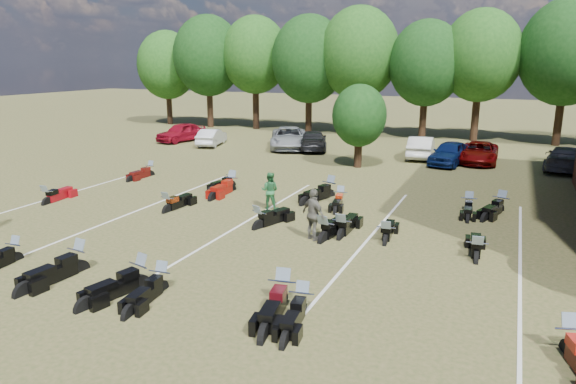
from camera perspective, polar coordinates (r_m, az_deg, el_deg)
The scene contains 35 objects.
ground at distance 16.52m, azimuth -0.81°, elevation -7.73°, with size 160.00×160.00×0.00m, color brown.
car_0 at distance 41.71m, azimuth -11.75°, elevation 6.52°, with size 1.74×4.31×1.47m, color maroon.
car_1 at distance 39.31m, azimuth -8.50°, elevation 6.05°, with size 1.34×3.85×1.27m, color #B7B8BC.
car_2 at distance 37.57m, azimuth 0.06°, elevation 6.03°, with size 2.53×5.50×1.53m, color gray.
car_3 at distance 36.95m, azimuth 2.79°, elevation 5.75°, with size 1.92×4.73×1.37m, color black.
car_4 at distance 33.14m, azimuth 17.51°, elevation 4.15°, with size 1.70×4.21×1.44m, color #0B1C52.
car_5 at distance 34.93m, azimuth 14.56°, elevation 4.85°, with size 1.52×4.36×1.44m, color #B4B4AF.
car_6 at distance 34.34m, azimuth 20.47°, elevation 4.13°, with size 2.16×4.68×1.30m, color #5F0505.
car_7 at distance 34.01m, azimuth 28.45°, elevation 3.29°, with size 1.96×4.81×1.40m, color #3A3A3F.
person_green at distance 22.06m, azimuth -2.03°, elevation 0.16°, with size 0.78×0.61×1.61m, color #286C39.
person_grey at distance 18.19m, azimuth 2.85°, elevation -2.52°, with size 1.10×0.46×1.87m, color #5B584E.
motorcycle_0 at distance 18.74m, azimuth -28.01°, elevation -6.76°, with size 0.64×2.02×1.13m, color black, non-canonical shape.
motorcycle_1 at distance 17.02m, azimuth -22.20°, elevation -8.18°, with size 0.80×2.51×1.40m, color black, non-canonical shape.
motorcycle_2 at distance 14.96m, azimuth -13.90°, elevation -10.64°, with size 0.68×2.12×1.18m, color black, non-canonical shape.
motorcycle_3 at distance 15.39m, azimuth -16.11°, elevation -10.05°, with size 0.76×2.39×1.33m, color black, non-canonical shape.
motorcycle_4 at distance 13.36m, azimuth 1.52°, elevation -13.36°, with size 0.67×2.10×1.17m, color black, non-canonical shape.
motorcycle_5 at distance 13.80m, azimuth -0.65°, elevation -12.40°, with size 0.78×2.43×1.36m, color black, non-canonical shape.
motorcycle_6 at distance 13.21m, azimuth 28.67°, elevation -15.62°, with size 0.75×2.35×1.31m, color #440E09, non-canonical shape.
motorcycle_7 at distance 25.35m, azimuth -25.15°, elevation -1.22°, with size 0.70×2.20×1.23m, color maroon, non-canonical shape.
motorcycle_8 at distance 22.35m, azimuth -13.21°, elevation -2.17°, with size 0.71×2.22×1.24m, color black, non-canonical shape.
motorcycle_9 at distance 19.70m, azimuth -3.23°, elevation -4.05°, with size 0.74×2.33×1.30m, color black, non-canonical shape.
motorcycle_10 at distance 18.35m, azimuth 3.97°, elevation -5.47°, with size 0.78×2.46×1.37m, color black, non-canonical shape.
motorcycle_11 at distance 18.41m, azimuth 10.76°, elevation -5.62°, with size 0.68×2.12×1.18m, color black, non-canonical shape.
motorcycle_12 at distance 18.73m, azimuth 5.91°, elevation -5.09°, with size 0.75×2.35×1.31m, color black, non-canonical shape.
motorcycle_13 at distance 17.62m, azimuth 20.13°, elevation -7.21°, with size 0.70×2.20×1.23m, color black, non-canonical shape.
motorcycle_14 at distance 29.59m, azimuth -15.05°, elevation 1.75°, with size 0.67×2.11×1.18m, color #450B09, non-canonical shape.
motorcycle_15 at distance 25.38m, azimuth -6.31°, elevation 0.11°, with size 0.79×2.48×1.38m, color maroon, non-canonical shape.
motorcycle_16 at distance 26.37m, azimuth -6.32°, elevation 0.65°, with size 0.65×2.05×1.14m, color black, non-canonical shape.
motorcycle_17 at distance 23.05m, azimuth 5.81°, elevation -1.35°, with size 0.65×2.03×1.13m, color black, non-canonical shape.
motorcycle_18 at distance 24.24m, azimuth 4.60°, elevation -0.54°, with size 0.80×2.52×1.40m, color black, non-canonical shape.
motorcycle_19 at distance 23.14m, azimuth 19.36°, elevation -2.04°, with size 0.67×2.12×1.18m, color black, non-canonical shape.
motorcycle_20 at distance 23.53m, azimuth 22.45°, elevation -2.06°, with size 0.74×2.31×1.29m, color black, non-canonical shape.
tree_line at distance 43.54m, azimuth 14.48°, elevation 14.06°, with size 56.00×6.00×9.79m.
young_tree_midfield at distance 30.74m, azimuth 7.93°, elevation 8.41°, with size 3.20×3.20×4.70m.
parking_lines at distance 20.31m, azimuth -4.99°, elevation -3.48°, with size 20.10×14.00×0.01m.
Camera 1 is at (6.39, -13.91, 6.22)m, focal length 32.00 mm.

